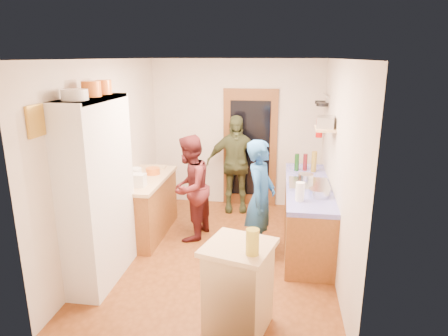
% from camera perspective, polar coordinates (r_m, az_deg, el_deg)
% --- Properties ---
extents(floor, '(3.00, 4.00, 0.02)m').
position_cam_1_polar(floor, '(5.67, -0.73, -12.10)').
color(floor, brown).
rests_on(floor, ground).
extents(ceiling, '(3.00, 4.00, 0.02)m').
position_cam_1_polar(ceiling, '(5.02, -0.83, 15.42)').
color(ceiling, silver).
rests_on(ceiling, ground).
extents(wall_back, '(3.00, 0.02, 2.60)m').
position_cam_1_polar(wall_back, '(7.13, 1.79, 4.90)').
color(wall_back, beige).
rests_on(wall_back, ground).
extents(wall_front, '(3.00, 0.02, 2.60)m').
position_cam_1_polar(wall_front, '(3.33, -6.32, -8.01)').
color(wall_front, beige).
rests_on(wall_front, ground).
extents(wall_left, '(0.02, 4.00, 2.60)m').
position_cam_1_polar(wall_left, '(5.63, -16.15, 1.35)').
color(wall_left, beige).
rests_on(wall_left, ground).
extents(wall_right, '(0.02, 4.00, 2.60)m').
position_cam_1_polar(wall_right, '(5.18, 15.95, 0.15)').
color(wall_right, beige).
rests_on(wall_right, ground).
extents(door_frame, '(0.95, 0.06, 2.10)m').
position_cam_1_polar(door_frame, '(7.12, 3.73, 2.81)').
color(door_frame, brown).
rests_on(door_frame, ground).
extents(door_glass, '(0.70, 0.02, 1.70)m').
position_cam_1_polar(door_glass, '(7.09, 3.71, 2.74)').
color(door_glass, black).
rests_on(door_glass, door_frame).
extents(hutch_body, '(0.40, 1.20, 2.20)m').
position_cam_1_polar(hutch_body, '(4.90, -17.53, -3.30)').
color(hutch_body, white).
rests_on(hutch_body, ground).
extents(hutch_top_shelf, '(0.40, 1.14, 0.04)m').
position_cam_1_polar(hutch_top_shelf, '(4.68, -18.62, 9.32)').
color(hutch_top_shelf, white).
rests_on(hutch_top_shelf, hutch_body).
extents(plate_stack, '(0.27, 0.27, 0.11)m').
position_cam_1_polar(plate_stack, '(4.39, -20.55, 9.78)').
color(plate_stack, white).
rests_on(plate_stack, hutch_top_shelf).
extents(orange_pot_a, '(0.21, 0.21, 0.17)m').
position_cam_1_polar(orange_pot_a, '(4.72, -18.43, 10.67)').
color(orange_pot_a, orange).
rests_on(orange_pot_a, hutch_top_shelf).
extents(orange_pot_b, '(0.19, 0.19, 0.16)m').
position_cam_1_polar(orange_pot_b, '(5.00, -16.81, 11.01)').
color(orange_pot_b, orange).
rests_on(orange_pot_b, hutch_top_shelf).
extents(left_counter_base, '(0.60, 1.40, 0.85)m').
position_cam_1_polar(left_counter_base, '(6.17, -11.20, -5.60)').
color(left_counter_base, '#945326').
rests_on(left_counter_base, ground).
extents(left_counter_top, '(0.64, 1.44, 0.05)m').
position_cam_1_polar(left_counter_top, '(6.02, -11.42, -1.61)').
color(left_counter_top, tan).
rests_on(left_counter_top, left_counter_base).
extents(toaster, '(0.24, 0.16, 0.18)m').
position_cam_1_polar(toaster, '(5.62, -12.34, -1.70)').
color(toaster, white).
rests_on(toaster, left_counter_top).
extents(kettle, '(0.21, 0.21, 0.19)m').
position_cam_1_polar(kettle, '(5.86, -12.47, -0.92)').
color(kettle, white).
rests_on(kettle, left_counter_top).
extents(orange_bowl, '(0.24, 0.24, 0.10)m').
position_cam_1_polar(orange_bowl, '(6.16, -10.12, -0.43)').
color(orange_bowl, orange).
rests_on(orange_bowl, left_counter_top).
extents(chopping_board, '(0.31, 0.24, 0.02)m').
position_cam_1_polar(chopping_board, '(6.51, -9.65, 0.13)').
color(chopping_board, tan).
rests_on(chopping_board, left_counter_top).
extents(right_counter_base, '(0.60, 2.20, 0.84)m').
position_cam_1_polar(right_counter_base, '(5.90, 11.71, -6.70)').
color(right_counter_base, '#945326').
rests_on(right_counter_base, ground).
extents(right_counter_top, '(0.62, 2.22, 0.06)m').
position_cam_1_polar(right_counter_top, '(5.75, 11.96, -2.54)').
color(right_counter_top, '#100DC2').
rests_on(right_counter_top, right_counter_base).
extents(hob, '(0.55, 0.58, 0.04)m').
position_cam_1_polar(hob, '(5.66, 12.03, -2.28)').
color(hob, silver).
rests_on(hob, right_counter_top).
extents(pot_on_hob, '(0.21, 0.21, 0.14)m').
position_cam_1_polar(pot_on_hob, '(5.61, 11.59, -1.50)').
color(pot_on_hob, silver).
rests_on(pot_on_hob, hob).
extents(bottle_a, '(0.07, 0.07, 0.27)m').
position_cam_1_polar(bottle_a, '(6.34, 10.36, 0.81)').
color(bottle_a, '#143F14').
rests_on(bottle_a, right_counter_top).
extents(bottle_b, '(0.07, 0.07, 0.27)m').
position_cam_1_polar(bottle_b, '(6.37, 11.52, 0.82)').
color(bottle_b, '#591419').
rests_on(bottle_b, right_counter_top).
extents(bottle_c, '(0.08, 0.08, 0.32)m').
position_cam_1_polar(bottle_c, '(6.31, 12.73, 0.88)').
color(bottle_c, olive).
rests_on(bottle_c, right_counter_top).
extents(paper_towel, '(0.13, 0.13, 0.24)m').
position_cam_1_polar(paper_towel, '(5.02, 10.79, -3.36)').
color(paper_towel, white).
rests_on(paper_towel, right_counter_top).
extents(mixing_bowl, '(0.33, 0.33, 0.10)m').
position_cam_1_polar(mixing_bowl, '(5.25, 13.41, -3.46)').
color(mixing_bowl, silver).
rests_on(mixing_bowl, right_counter_top).
extents(island_base, '(0.68, 0.68, 0.86)m').
position_cam_1_polar(island_base, '(4.08, 2.06, -16.95)').
color(island_base, tan).
rests_on(island_base, ground).
extents(island_top, '(0.77, 0.77, 0.05)m').
position_cam_1_polar(island_top, '(3.86, 2.13, -11.25)').
color(island_top, tan).
rests_on(island_top, island_base).
extents(cutting_board, '(0.41, 0.37, 0.02)m').
position_cam_1_polar(cutting_board, '(3.91, 1.72, -10.69)').
color(cutting_board, white).
rests_on(cutting_board, island_top).
extents(oil_jar, '(0.15, 0.15, 0.24)m').
position_cam_1_polar(oil_jar, '(3.64, 4.09, -10.48)').
color(oil_jar, '#AD9E2D').
rests_on(oil_jar, island_top).
extents(pan_rail, '(0.02, 0.65, 0.02)m').
position_cam_1_polar(pan_rail, '(6.54, 14.35, 10.09)').
color(pan_rail, silver).
rests_on(pan_rail, wall_right).
extents(pan_hang_a, '(0.18, 0.18, 0.05)m').
position_cam_1_polar(pan_hang_a, '(6.37, 13.88, 8.81)').
color(pan_hang_a, black).
rests_on(pan_hang_a, pan_rail).
extents(pan_hang_b, '(0.16, 0.16, 0.05)m').
position_cam_1_polar(pan_hang_b, '(6.57, 13.72, 8.84)').
color(pan_hang_b, black).
rests_on(pan_hang_b, pan_rail).
extents(pan_hang_c, '(0.17, 0.17, 0.05)m').
position_cam_1_polar(pan_hang_c, '(6.77, 13.58, 9.12)').
color(pan_hang_c, black).
rests_on(pan_hang_c, pan_rail).
extents(wall_shelf, '(0.26, 0.42, 0.03)m').
position_cam_1_polar(wall_shelf, '(5.51, 14.24, 5.46)').
color(wall_shelf, tan).
rests_on(wall_shelf, wall_right).
extents(radio, '(0.25, 0.32, 0.15)m').
position_cam_1_polar(radio, '(5.50, 14.31, 6.38)').
color(radio, silver).
rests_on(radio, wall_shelf).
extents(ext_bracket, '(0.06, 0.10, 0.04)m').
position_cam_1_polar(ext_bracket, '(6.79, 13.96, 5.19)').
color(ext_bracket, black).
rests_on(ext_bracket, wall_right).
extents(fire_extinguisher, '(0.11, 0.11, 0.32)m').
position_cam_1_polar(fire_extinguisher, '(6.78, 13.48, 5.63)').
color(fire_extinguisher, red).
rests_on(fire_extinguisher, wall_right).
extents(picture_frame, '(0.03, 0.25, 0.30)m').
position_cam_1_polar(picture_frame, '(4.14, -25.33, 6.09)').
color(picture_frame, gold).
rests_on(picture_frame, wall_left).
extents(person_hob, '(0.49, 0.65, 1.60)m').
position_cam_1_polar(person_hob, '(5.32, 5.47, -4.54)').
color(person_hob, '#1F4F8D').
rests_on(person_hob, ground).
extents(person_left, '(0.73, 0.86, 1.56)m').
position_cam_1_polar(person_left, '(5.87, -4.49, -2.78)').
color(person_left, '#4D191B').
rests_on(person_left, ground).
extents(person_back, '(1.04, 0.55, 1.69)m').
position_cam_1_polar(person_back, '(6.87, 1.69, 0.60)').
color(person_back, '#3B4123').
rests_on(person_back, ground).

